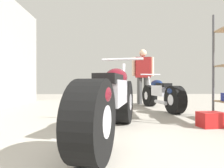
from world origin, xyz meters
TOP-DOWN VIEW (x-y plane):
  - ground_plane at (0.00, 3.18)m, footprint 15.27×15.27m
  - motorcycle_maroon_cruiser at (0.11, 2.06)m, footprint 0.88×2.22m
  - motorcycle_black_naked at (1.37, 4.33)m, footprint 0.67×1.94m
  - mechanic_in_blue at (1.15, 5.55)m, footprint 0.69×0.29m
  - red_toolbox at (1.58, 2.53)m, footprint 0.37×0.28m

SIDE VIEW (x-z plane):
  - ground_plane at x=0.00m, z-range 0.00..0.00m
  - red_toolbox at x=1.58m, z-range 0.00..0.22m
  - motorcycle_black_naked at x=1.37m, z-range -0.08..0.83m
  - motorcycle_maroon_cruiser at x=0.11m, z-range -0.09..0.95m
  - mechanic_in_blue at x=1.15m, z-range 0.11..1.81m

